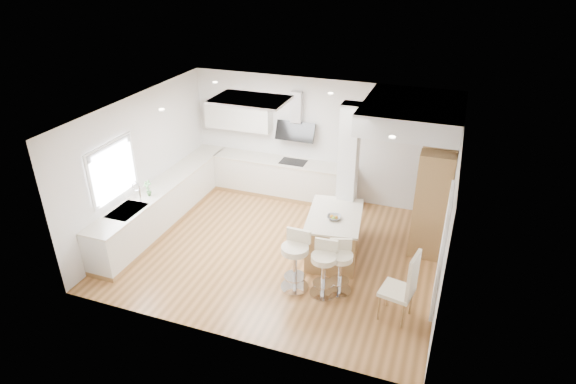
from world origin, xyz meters
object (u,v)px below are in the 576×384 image
at_px(bar_stool_a, 295,258).
at_px(bar_stool_b, 324,266).
at_px(dining_chair, 405,285).
at_px(bar_stool_c, 340,264).
at_px(peninsula, 334,235).

xyz_separation_m(bar_stool_a, bar_stool_b, (0.50, 0.00, -0.05)).
distance_m(bar_stool_a, bar_stool_b, 0.51).
bearing_deg(bar_stool_a, dining_chair, -4.25).
bearing_deg(bar_stool_a, bar_stool_c, 14.95).
height_order(peninsula, bar_stool_c, bar_stool_c).
distance_m(bar_stool_a, dining_chair, 1.86).
distance_m(bar_stool_b, bar_stool_c, 0.30).
bearing_deg(dining_chair, peninsula, 148.45).
relative_size(peninsula, bar_stool_c, 1.64).
bearing_deg(bar_stool_b, peninsula, 92.89).
bearing_deg(bar_stool_a, peninsula, 74.23).
bearing_deg(peninsula, bar_stool_b, -91.22).
height_order(bar_stool_a, bar_stool_c, bar_stool_a).
bearing_deg(peninsula, bar_stool_a, -115.23).
xyz_separation_m(bar_stool_b, bar_stool_c, (0.24, 0.17, -0.02)).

